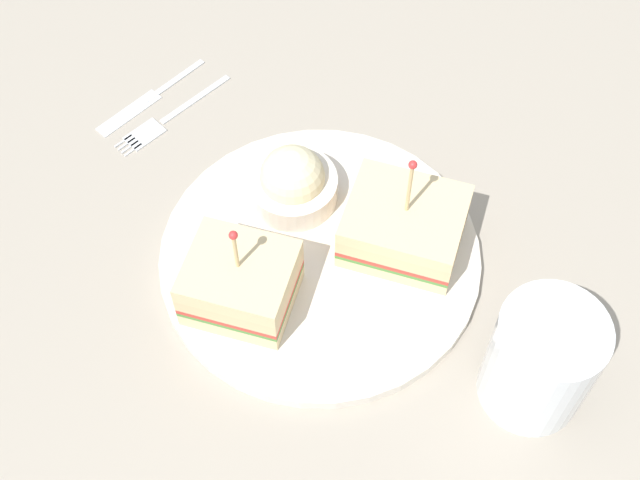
# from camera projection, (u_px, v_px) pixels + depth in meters

# --- Properties ---
(ground_plane) EXTENTS (0.95, 0.95, 0.02)m
(ground_plane) POSITION_uv_depth(u_px,v_px,m) (320.00, 266.00, 0.76)
(ground_plane) COLOR #9E9384
(plate) EXTENTS (0.27, 0.27, 0.01)m
(plate) POSITION_uv_depth(u_px,v_px,m) (320.00, 256.00, 0.74)
(plate) COLOR silver
(plate) RESTS_ON ground_plane
(sandwich_half_front) EXTENTS (0.11, 0.12, 0.11)m
(sandwich_half_front) POSITION_uv_depth(u_px,v_px,m) (404.00, 226.00, 0.73)
(sandwich_half_front) COLOR beige
(sandwich_half_front) RESTS_ON plate
(sandwich_half_back) EXTENTS (0.10, 0.11, 0.10)m
(sandwich_half_back) POSITION_uv_depth(u_px,v_px,m) (240.00, 283.00, 0.69)
(sandwich_half_back) COLOR beige
(sandwich_half_back) RESTS_ON plate
(coleslaw_bowl) EXTENTS (0.08, 0.08, 0.06)m
(coleslaw_bowl) POSITION_uv_depth(u_px,v_px,m) (293.00, 182.00, 0.75)
(coleslaw_bowl) COLOR silver
(coleslaw_bowl) RESTS_ON plate
(drink_glass) EXTENTS (0.08, 0.08, 0.10)m
(drink_glass) POSITION_uv_depth(u_px,v_px,m) (539.00, 365.00, 0.65)
(drink_glass) COLOR #B74C33
(drink_glass) RESTS_ON ground_plane
(fork) EXTENTS (0.13, 0.03, 0.00)m
(fork) POSITION_uv_depth(u_px,v_px,m) (162.00, 122.00, 0.83)
(fork) COLOR silver
(fork) RESTS_ON ground_plane
(knife) EXTENTS (0.13, 0.02, 0.00)m
(knife) POSITION_uv_depth(u_px,v_px,m) (146.00, 100.00, 0.85)
(knife) COLOR silver
(knife) RESTS_ON ground_plane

